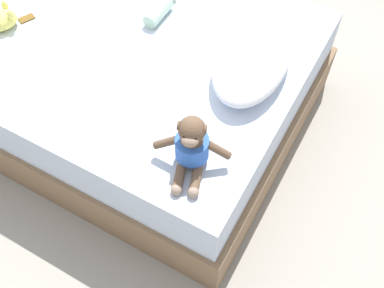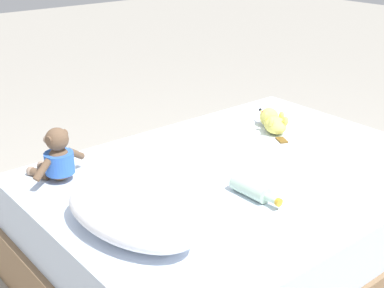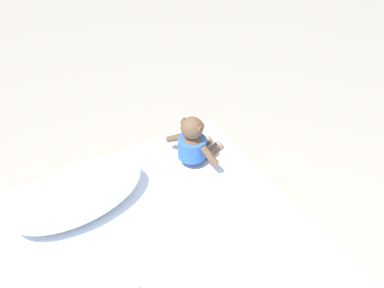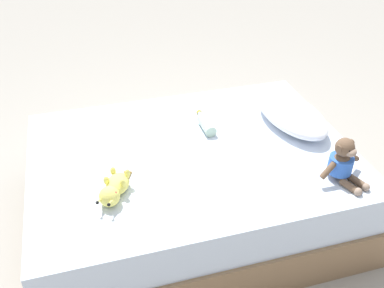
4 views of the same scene
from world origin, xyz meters
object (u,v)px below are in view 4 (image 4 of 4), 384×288
Objects in this scene: bed at (192,186)px; plush_monkey at (343,163)px; pillow at (292,114)px; glass_bottle at (206,124)px; plush_yellow_creature at (114,189)px.

plush_monkey reaches higher than bed.
pillow reaches higher than bed.
pillow is 2.55× the size of glass_bottle.
bed is 7.59× the size of glass_bottle.
plush_yellow_creature is at bearing -98.94° from plush_monkey.
plush_monkey is at bearing 0.74° from pillow.
plush_yellow_creature is at bearing -53.50° from glass_bottle.
pillow is 0.52m from glass_bottle.
pillow is (-0.11, 0.65, 0.33)m from bed.
pillow is at bearing 107.88° from plush_yellow_creature.
plush_monkey reaches higher than pillow.
plush_yellow_creature reaches higher than glass_bottle.
bed is 6.49× the size of plush_monkey.
pillow reaches higher than glass_bottle.
pillow is at bearing 80.29° from glass_bottle.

